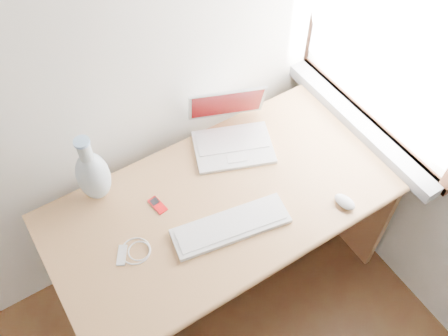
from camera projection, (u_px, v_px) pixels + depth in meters
window at (390, 34)px, 1.91m from camera, size 0.11×0.99×1.10m
desk at (213, 212)px, 2.28m from camera, size 1.46×0.73×0.77m
laptop at (228, 134)px, 2.20m from camera, size 0.41×0.40×0.23m
external_keyboard at (231, 226)px, 1.97m from camera, size 0.49×0.22×0.02m
mouse at (345, 202)px, 2.03m from camera, size 0.08×0.11×0.03m
ipod at (158, 205)px, 2.03m from camera, size 0.05×0.09×0.01m
cable_coil at (136, 251)px, 1.91m from camera, size 0.12×0.12×0.01m
remote at (122, 255)px, 1.90m from camera, size 0.07×0.09×0.01m
vase at (93, 174)px, 1.96m from camera, size 0.13×0.13×0.34m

